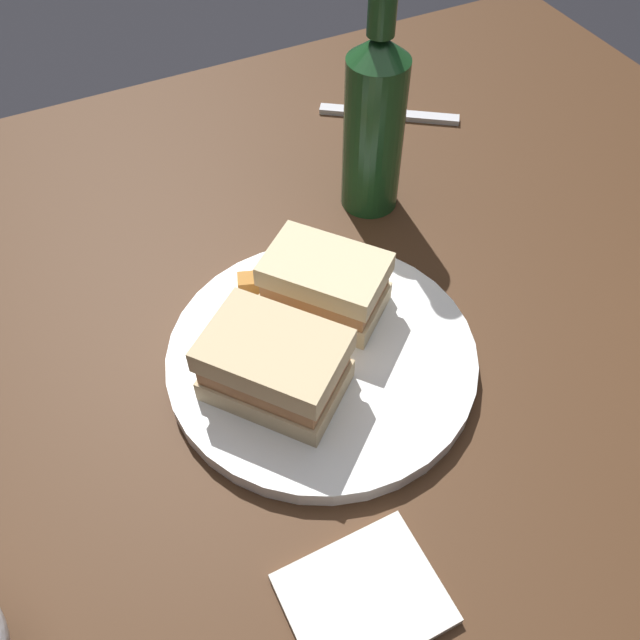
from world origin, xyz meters
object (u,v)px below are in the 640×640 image
(fork, at_px, (389,114))
(cider_bottle, at_px, (374,119))
(sandwich_half_left, at_px, (325,284))
(napkin, at_px, (364,599))
(plate, at_px, (322,357))
(sandwich_half_right, at_px, (275,366))

(fork, bearing_deg, cider_bottle, -93.01)
(cider_bottle, bearing_deg, sandwich_half_left, 47.55)
(napkin, bearing_deg, cider_bottle, -119.19)
(napkin, relative_size, fork, 0.61)
(plate, bearing_deg, fork, -128.58)
(napkin, bearing_deg, sandwich_half_left, -110.36)
(napkin, xyz_separation_m, fork, (-0.32, -0.52, -0.00))
(sandwich_half_right, bearing_deg, fork, -132.40)
(cider_bottle, relative_size, fork, 1.49)
(sandwich_half_left, distance_m, sandwich_half_right, 0.10)
(sandwich_half_left, height_order, napkin, sandwich_half_left)
(plate, height_order, sandwich_half_left, sandwich_half_left)
(sandwich_half_right, distance_m, fork, 0.45)
(plate, height_order, napkin, plate)
(sandwich_half_left, xyz_separation_m, napkin, (0.09, 0.25, -0.04))
(fork, bearing_deg, sandwich_half_left, -95.54)
(cider_bottle, bearing_deg, plate, 50.67)
(sandwich_half_left, height_order, sandwich_half_right, sandwich_half_right)
(sandwich_half_left, relative_size, fork, 0.71)
(sandwich_half_left, xyz_separation_m, sandwich_half_right, (0.08, 0.07, 0.00))
(fork, bearing_deg, napkin, -86.96)
(cider_bottle, height_order, fork, cider_bottle)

